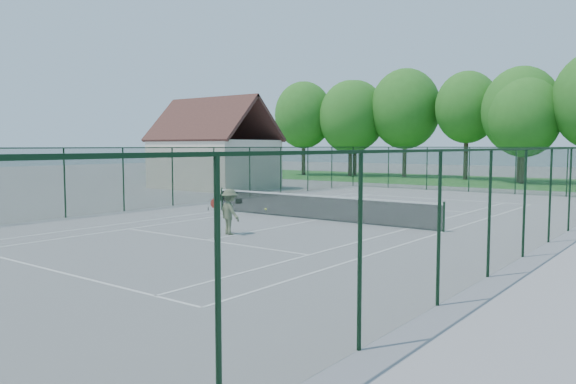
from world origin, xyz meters
The scene contains 10 objects.
ground centered at (0.00, 0.00, 0.00)m, with size 140.00×140.00×0.00m, color gray.
grass_far centered at (0.00, 30.00, 0.01)m, with size 80.00×16.00×0.01m, color #368531.
court_lines centered at (0.00, 0.00, 0.00)m, with size 11.05×23.85×0.01m.
tennis_net centered at (0.00, 0.00, 0.58)m, with size 11.08×0.08×1.10m.
fence_enclosure centered at (0.00, 0.00, 1.56)m, with size 18.05×36.05×3.02m.
utility_building centered at (-16.00, 10.00, 3.12)m, with size 8.60×6.27×6.63m.
tree_line_far centered at (0.00, 30.00, 5.99)m, with size 39.40×6.40×9.70m.
sports_bag_a centered at (-8.84, 3.54, 0.18)m, with size 0.46×0.27×0.36m, color black.
sports_bag_b centered at (-7.13, 2.96, 0.12)m, with size 0.32×0.19×0.25m, color black.
tennis_player centered at (-0.22, -5.05, 0.80)m, with size 2.18×0.95×1.60m.
Camera 1 is at (13.17, -19.22, 3.09)m, focal length 35.00 mm.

